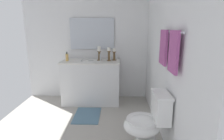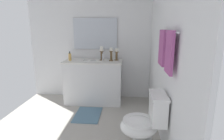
{
  "view_description": "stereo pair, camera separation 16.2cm",
  "coord_description": "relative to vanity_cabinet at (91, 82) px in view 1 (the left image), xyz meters",
  "views": [
    {
      "loc": [
        2.44,
        0.62,
        1.5
      ],
      "look_at": [
        -0.32,
        0.56,
        0.86
      ],
      "focal_mm": 28.87,
      "sensor_mm": 36.0,
      "label": 1
    },
    {
      "loc": [
        2.43,
        0.78,
        1.5
      ],
      "look_at": [
        -0.32,
        0.56,
        0.86
      ],
      "focal_mm": 28.87,
      "sensor_mm": 36.0,
      "label": 2
    }
  ],
  "objects": [
    {
      "name": "towel_center",
      "position": [
        1.63,
        1.1,
        0.82
      ],
      "size": [
        0.27,
        0.03,
        0.44
      ],
      "primitive_type": "cube",
      "color": "#A54C8C",
      "rests_on": "towel_bar"
    },
    {
      "name": "towel_near_vanity",
      "position": [
        1.22,
        1.1,
        0.83
      ],
      "size": [
        0.28,
        0.03,
        0.43
      ],
      "primitive_type": "cube",
      "color": "#A54C8C",
      "rests_on": "towel_bar"
    },
    {
      "name": "wall_left",
      "position": [
        -0.33,
        -0.12,
        0.79
      ],
      "size": [
        0.04,
        2.59,
        2.45
      ],
      "primitive_type": "cube",
      "color": "white",
      "rests_on": "ground"
    },
    {
      "name": "candle_holder_short",
      "position": [
        -0.01,
        0.36,
        0.57
      ],
      "size": [
        0.09,
        0.09,
        0.26
      ],
      "color": "brown",
      "rests_on": "vanity_cabinet"
    },
    {
      "name": "candle_holder_mid",
      "position": [
        -0.05,
        0.16,
        0.58
      ],
      "size": [
        0.09,
        0.09,
        0.28
      ],
      "color": "brown",
      "rests_on": "vanity_cabinet"
    },
    {
      "name": "soap_bottle",
      "position": [
        0.04,
        -0.46,
        0.51
      ],
      "size": [
        0.06,
        0.06,
        0.18
      ],
      "color": "#E5B259",
      "rests_on": "vanity_cabinet"
    },
    {
      "name": "sink_basin",
      "position": [
        -0.0,
        0.0,
        0.39
      ],
      "size": [
        0.4,
        0.4,
        0.24
      ],
      "color": "white",
      "rests_on": "vanity_cabinet"
    },
    {
      "name": "candle_holder_tall",
      "position": [
        -0.07,
        0.46,
        0.55
      ],
      "size": [
        0.09,
        0.09,
        0.24
      ],
      "color": "brown",
      "rests_on": "vanity_cabinet"
    },
    {
      "name": "towel_bar",
      "position": [
        1.43,
        1.12,
        1.03
      ],
      "size": [
        0.82,
        0.02,
        0.02
      ],
      "primitive_type": "cylinder",
      "rotation": [
        0.0,
        1.57,
        0.0
      ],
      "color": "silver"
    },
    {
      "name": "floor",
      "position": [
        1.07,
        -0.12,
        -0.44
      ],
      "size": [
        2.79,
        2.59,
        0.02
      ],
      "primitive_type": "cube",
      "color": "#B2ADA3",
      "rests_on": "ground"
    },
    {
      "name": "wall_back",
      "position": [
        1.07,
        1.18,
        0.79
      ],
      "size": [
        2.79,
        0.04,
        2.45
      ],
      "primitive_type": "cube",
      "color": "white",
      "rests_on": "ground"
    },
    {
      "name": "bath_mat",
      "position": [
        0.62,
        0.0,
        -0.43
      ],
      "size": [
        0.6,
        0.44,
        0.02
      ],
      "primitive_type": "cube",
      "color": "slate",
      "rests_on": "ground"
    },
    {
      "name": "vanity_cabinet",
      "position": [
        0.0,
        0.0,
        0.0
      ],
      "size": [
        0.58,
        1.16,
        0.87
      ],
      "color": "silver",
      "rests_on": "ground"
    },
    {
      "name": "toilet",
      "position": [
        1.48,
        0.89,
        -0.07
      ],
      "size": [
        0.39,
        0.54,
        0.75
      ],
      "color": "white",
      "rests_on": "ground"
    },
    {
      "name": "mirror",
      "position": [
        -0.28,
        0.0,
        0.95
      ],
      "size": [
        0.02,
        0.91,
        0.63
      ],
      "primitive_type": "cube",
      "color": "silver"
    }
  ]
}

